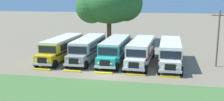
{
  "coord_description": "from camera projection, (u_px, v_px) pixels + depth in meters",
  "views": [
    {
      "loc": [
        6.45,
        -27.29,
        8.22
      ],
      "look_at": [
        0.0,
        4.93,
        1.6
      ],
      "focal_mm": 43.4,
      "sensor_mm": 36.0,
      "label": 1
    }
  ],
  "objects": [
    {
      "name": "parked_bus_slot_2",
      "position": [
        115.0,
        49.0,
        34.75
      ],
      "size": [
        2.8,
        10.85,
        2.82
      ],
      "rotation": [
        0.0,
        0.0,
        -1.58
      ],
      "color": "teal",
      "rests_on": "ground_plane"
    },
    {
      "name": "curb_wheelstop_1",
      "position": [
        72.0,
        71.0,
        29.88
      ],
      "size": [
        2.0,
        0.36,
        0.15
      ],
      "primitive_type": "cube",
      "color": "yellow",
      "rests_on": "ground_plane"
    },
    {
      "name": "parked_bus_slot_1",
      "position": [
        88.0,
        47.0,
        35.61
      ],
      "size": [
        2.71,
        10.84,
        2.82
      ],
      "rotation": [
        0.0,
        0.0,
        -1.57
      ],
      "color": "#9E9993",
      "rests_on": "ground_plane"
    },
    {
      "name": "curb_wheelstop_0",
      "position": [
        42.0,
        69.0,
        30.56
      ],
      "size": [
        2.0,
        0.36,
        0.15
      ],
      "primitive_type": "cube",
      "color": "yellow",
      "rests_on": "ground_plane"
    },
    {
      "name": "ground_plane",
      "position": [
        103.0,
        74.0,
        29.09
      ],
      "size": [
        220.0,
        220.0,
        0.0
      ],
      "primitive_type": "plane",
      "color": "#84755B"
    },
    {
      "name": "parked_bus_slot_4",
      "position": [
        170.0,
        51.0,
        33.04
      ],
      "size": [
        2.74,
        10.85,
        2.82
      ],
      "rotation": [
        0.0,
        0.0,
        -1.58
      ],
      "color": "silver",
      "rests_on": "ground_plane"
    },
    {
      "name": "curb_wheelstop_3",
      "position": [
        136.0,
        75.0,
        28.52
      ],
      "size": [
        2.0,
        0.36,
        0.15
      ],
      "primitive_type": "cube",
      "color": "yellow",
      "rests_on": "ground_plane"
    },
    {
      "name": "foreground_grass_strip",
      "position": [
        81.0,
        101.0,
        21.63
      ],
      "size": [
        80.0,
        11.19,
        0.01
      ],
      "primitive_type": "cube",
      "color": "#4C7538",
      "rests_on": "ground_plane"
    },
    {
      "name": "parked_bus_slot_0",
      "position": [
        62.0,
        47.0,
        35.98
      ],
      "size": [
        2.97,
        10.88,
        2.82
      ],
      "rotation": [
        0.0,
        0.0,
        -1.6
      ],
      "color": "yellow",
      "rests_on": "ground_plane"
    },
    {
      "name": "parked_bus_slot_3",
      "position": [
        141.0,
        50.0,
        33.8
      ],
      "size": [
        3.12,
        10.9,
        2.82
      ],
      "rotation": [
        0.0,
        0.0,
        -1.62
      ],
      "color": "silver",
      "rests_on": "ground_plane"
    },
    {
      "name": "curb_wheelstop_2",
      "position": [
        103.0,
        73.0,
        29.2
      ],
      "size": [
        2.0,
        0.36,
        0.15
      ],
      "primitive_type": "cube",
      "color": "yellow",
      "rests_on": "ground_plane"
    },
    {
      "name": "broad_shade_tree",
      "position": [
        111.0,
        3.0,
        47.61
      ],
      "size": [
        11.41,
        10.87,
        11.2
      ],
      "color": "brown",
      "rests_on": "ground_plane"
    },
    {
      "name": "curb_wheelstop_4",
      "position": [
        170.0,
        77.0,
        27.84
      ],
      "size": [
        2.0,
        0.36,
        0.15
      ],
      "primitive_type": "cube",
      "color": "yellow",
      "rests_on": "ground_plane"
    },
    {
      "name": "utility_pole",
      "position": [
        218.0,
        37.0,
        31.42
      ],
      "size": [
        1.8,
        0.2,
        6.66
      ],
      "color": "brown",
      "rests_on": "ground_plane"
    }
  ]
}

